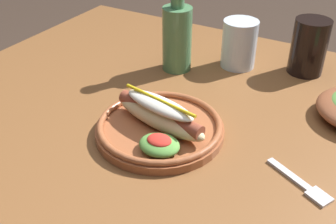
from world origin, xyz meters
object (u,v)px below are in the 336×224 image
object	(u,v)px
hot_dog_plate	(160,125)
glass_bottle	(177,34)
fork	(303,184)
soda_cup	(309,47)
water_cup	(239,44)

from	to	relation	value
hot_dog_plate	glass_bottle	xyz separation A→B (m)	(-0.10, 0.25, 0.07)
glass_bottle	hot_dog_plate	bearing A→B (deg)	-67.83
hot_dog_plate	glass_bottle	bearing A→B (deg)	112.17
glass_bottle	fork	bearing A→B (deg)	-35.07
soda_cup	fork	bearing A→B (deg)	-76.27
soda_cup	glass_bottle	xyz separation A→B (m)	(-0.27, -0.13, 0.02)
soda_cup	water_cup	bearing A→B (deg)	-162.75
soda_cup	water_cup	size ratio (longest dim) A/B	1.13
soda_cup	glass_bottle	bearing A→B (deg)	-153.72
water_cup	hot_dog_plate	bearing A→B (deg)	-92.94
hot_dog_plate	fork	size ratio (longest dim) A/B	2.03
hot_dog_plate	soda_cup	distance (m)	0.42
water_cup	fork	bearing A→B (deg)	-54.42
fork	water_cup	distance (m)	0.42
glass_bottle	water_cup	bearing A→B (deg)	35.90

